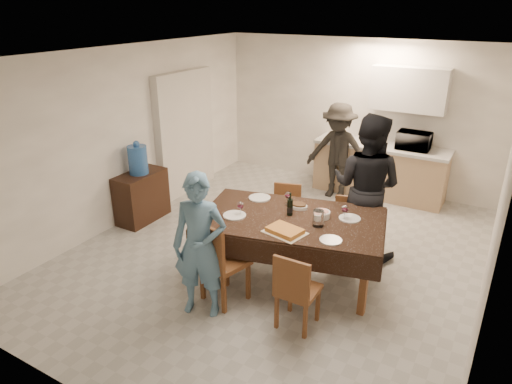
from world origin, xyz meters
TOP-DOWN VIEW (x-y plane):
  - floor at (0.00, 0.00)m, footprint 5.00×6.00m
  - ceiling at (0.00, 0.00)m, footprint 5.00×6.00m
  - wall_back at (0.00, 3.00)m, footprint 5.00×0.02m
  - wall_front at (0.00, -3.00)m, footprint 5.00×0.02m
  - wall_left at (-2.50, 0.00)m, footprint 0.02×6.00m
  - wall_right at (2.50, 0.00)m, footprint 0.02×6.00m
  - stub_partition at (-2.42, 1.20)m, footprint 0.15×1.40m
  - kitchen_base_cabinet at (0.60, 2.68)m, footprint 2.20×0.60m
  - kitchen_worktop at (0.60, 2.68)m, footprint 2.24×0.64m
  - upper_cabinet at (0.90, 2.82)m, footprint 1.20×0.34m
  - dining_table at (0.43, -0.46)m, footprint 2.33×1.68m
  - chair_near_left at (-0.02, -1.30)m, footprint 0.55×0.56m
  - chair_near_right at (0.88, -1.29)m, footprint 0.40×0.40m
  - chair_far_left at (-0.02, 0.21)m, footprint 0.47×0.48m
  - chair_far_right at (0.88, 0.21)m, footprint 0.48×0.48m
  - console at (-2.28, -0.12)m, footprint 0.41×0.82m
  - water_jug at (-2.28, -0.12)m, footprint 0.28×0.28m
  - wine_bottle at (0.38, -0.41)m, footprint 0.07×0.07m
  - water_pitcher at (0.78, -0.51)m, footprint 0.12×0.12m
  - savoury_tart at (0.53, -0.84)m, footprint 0.49×0.41m
  - salad_bowl at (0.73, -0.28)m, footprint 0.19×0.19m
  - mushroom_dish at (0.38, -0.18)m, footprint 0.22×0.22m
  - wine_glass_a at (-0.12, -0.71)m, footprint 0.08×0.08m
  - wine_glass_b at (0.98, -0.21)m, footprint 0.08×0.08m
  - wine_glass_c at (0.23, -0.16)m, footprint 0.08×0.08m
  - plate_near_left at (-0.17, -0.76)m, footprint 0.27×0.27m
  - plate_near_right at (1.03, -0.76)m, footprint 0.24×0.24m
  - plate_far_left at (-0.17, -0.16)m, footprint 0.28×0.28m
  - plate_far_right at (1.03, -0.16)m, footprint 0.25×0.25m
  - microwave at (1.11, 2.68)m, footprint 0.52×0.36m
  - person_near at (-0.12, -1.51)m, footprint 0.68×0.55m
  - person_far at (0.98, 0.59)m, footprint 0.97×0.78m
  - person_kitchen at (-0.02, 2.23)m, footprint 1.06×0.61m

SIDE VIEW (x-z plane):
  - floor at x=0.00m, z-range -0.01..0.01m
  - console at x=-2.28m, z-range 0.00..0.76m
  - kitchen_base_cabinet at x=0.60m, z-range 0.00..0.86m
  - chair_far_left at x=-0.02m, z-range 0.29..0.74m
  - chair_far_right at x=0.88m, z-range 0.29..0.74m
  - chair_near_right at x=0.88m, z-range 0.30..0.77m
  - chair_near_left at x=-0.02m, z-range 0.34..0.88m
  - dining_table at x=0.43m, z-range 0.37..1.20m
  - person_near at x=-0.12m, z-range 0.00..1.60m
  - person_kitchen at x=-0.02m, z-range 0.00..1.64m
  - plate_near_right at x=1.03m, z-range 0.82..0.84m
  - plate_far_right at x=1.03m, z-range 0.82..0.84m
  - plate_near_left at x=-0.17m, z-range 0.82..0.84m
  - plate_far_left at x=-0.17m, z-range 0.82..0.84m
  - mushroom_dish at x=0.38m, z-range 0.82..0.86m
  - savoury_tart at x=0.53m, z-range 0.82..0.88m
  - salad_bowl at x=0.73m, z-range 0.82..0.90m
  - kitchen_worktop at x=0.60m, z-range 0.86..0.91m
  - wine_glass_a at x=-0.12m, z-range 0.82..1.00m
  - wine_glass_c at x=0.23m, z-range 0.82..1.00m
  - wine_glass_b at x=0.98m, z-range 0.82..1.01m
  - water_pitcher at x=0.78m, z-range 0.82..1.01m
  - person_far at x=0.98m, z-range 0.00..1.91m
  - wine_bottle at x=0.38m, z-range 0.82..1.11m
  - water_jug at x=-2.28m, z-range 0.76..1.19m
  - stub_partition at x=-2.42m, z-range 0.00..2.10m
  - microwave at x=1.11m, z-range 0.91..1.20m
  - wall_back at x=0.00m, z-range 0.00..2.60m
  - wall_front at x=0.00m, z-range 0.00..2.60m
  - wall_left at x=-2.50m, z-range 0.00..2.60m
  - wall_right at x=2.50m, z-range 0.00..2.60m
  - upper_cabinet at x=0.90m, z-range 1.50..2.20m
  - ceiling at x=0.00m, z-range 2.59..2.61m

